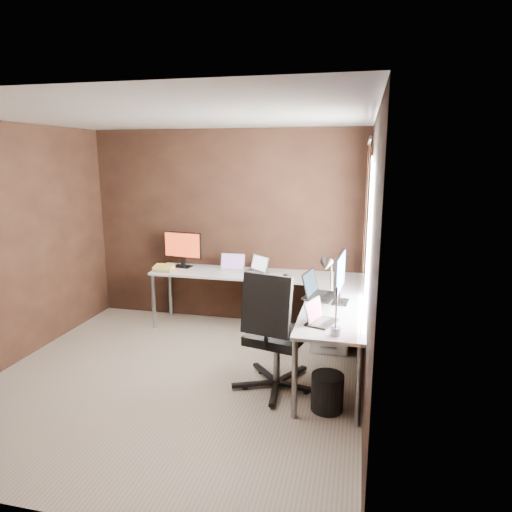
{
  "coord_description": "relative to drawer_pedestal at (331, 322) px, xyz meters",
  "views": [
    {
      "loc": [
        1.71,
        -3.86,
        2.16
      ],
      "look_at": [
        0.6,
        0.95,
        1.07
      ],
      "focal_mm": 32.0,
      "sensor_mm": 36.0,
      "label": 1
    }
  ],
  "objects": [
    {
      "name": "laptop_silver",
      "position": [
        -0.96,
        0.39,
        0.48
      ],
      "size": [
        0.38,
        0.37,
        0.21
      ],
      "rotation": [
        0.0,
        0.0,
        -0.67
      ],
      "color": "silver",
      "rests_on": "desk"
    },
    {
      "name": "drawer_pedestal",
      "position": [
        0.0,
        0.0,
        0.0
      ],
      "size": [
        0.42,
        0.5,
        0.6
      ],
      "primitive_type": "cube",
      "color": "white",
      "rests_on": "ground"
    },
    {
      "name": "laptop_black_small",
      "position": [
        -0.04,
        -1.21,
        0.47
      ],
      "size": [
        0.3,
        0.35,
        0.2
      ],
      "rotation": [
        0.0,
        0.0,
        1.23
      ],
      "color": "black",
      "rests_on": "desk"
    },
    {
      "name": "room",
      "position": [
        -1.09,
        -1.08,
        0.98
      ],
      "size": [
        3.6,
        3.6,
        2.5
      ],
      "color": "tan",
      "rests_on": "ground"
    },
    {
      "name": "desk",
      "position": [
        -0.59,
        -0.11,
        0.38
      ],
      "size": [
        2.65,
        2.25,
        0.73
      ],
      "color": "white",
      "rests_on": "ground"
    },
    {
      "name": "book_stack",
      "position": [
        -2.13,
        0.2,
        0.47
      ],
      "size": [
        0.27,
        0.22,
        0.08
      ],
      "rotation": [
        0.0,
        0.0,
        0.1
      ],
      "color": "#9F7955",
      "rests_on": "desk"
    },
    {
      "name": "mouse_left",
      "position": [
        -2.05,
        0.15,
        0.45
      ],
      "size": [
        0.1,
        0.08,
        0.03
      ],
      "primitive_type": "ellipsoid",
      "rotation": [
        0.0,
        0.0,
        -0.4
      ],
      "color": "black",
      "rests_on": "desk"
    },
    {
      "name": "office_chair",
      "position": [
        -0.44,
        -1.11,
        0.04
      ],
      "size": [
        0.65,
        0.67,
        1.16
      ],
      "rotation": [
        0.0,
        0.0,
        -0.23
      ],
      "color": "black",
      "rests_on": "ground"
    },
    {
      "name": "monitor_right",
      "position": [
        0.11,
        -0.6,
        0.71
      ],
      "size": [
        0.17,
        0.61,
        0.5
      ],
      "rotation": [
        0.0,
        0.0,
        1.49
      ],
      "color": "black",
      "rests_on": "desk"
    },
    {
      "name": "wastebasket",
      "position": [
        0.07,
        -1.37,
        -0.14
      ],
      "size": [
        0.32,
        0.32,
        0.32
      ],
      "primitive_type": "cylinder",
      "rotation": [
        0.0,
        0.0,
        -0.15
      ],
      "color": "black",
      "rests_on": "ground"
    },
    {
      "name": "laptop_black_big",
      "position": [
        -0.13,
        -0.44,
        0.49
      ],
      "size": [
        0.35,
        0.45,
        0.27
      ],
      "rotation": [
        0.0,
        0.0,
        1.39
      ],
      "color": "black",
      "rests_on": "desk"
    },
    {
      "name": "monitor_left",
      "position": [
        -1.97,
        0.47,
        0.69
      ],
      "size": [
        0.53,
        0.18,
        0.46
      ],
      "rotation": [
        0.0,
        0.0,
        -0.14
      ],
      "color": "black",
      "rests_on": "desk"
    },
    {
      "name": "desk_lamp",
      "position": [
        0.06,
        -1.4,
        0.82
      ],
      "size": [
        0.2,
        0.23,
        0.63
      ],
      "rotation": [
        0.0,
        0.0,
        -0.34
      ],
      "color": "slate",
      "rests_on": "desk"
    },
    {
      "name": "laptop_white",
      "position": [
        -1.29,
        0.41,
        0.48
      ],
      "size": [
        0.31,
        0.23,
        0.21
      ],
      "rotation": [
        0.0,
        0.0,
        0.03
      ],
      "color": "white",
      "rests_on": "desk"
    },
    {
      "name": "mouse_corner",
      "position": [
        -0.57,
        0.26,
        0.45
      ],
      "size": [
        0.1,
        0.07,
        0.04
      ],
      "primitive_type": "ellipsoid",
      "rotation": [
        0.0,
        0.0,
        0.12
      ],
      "color": "black",
      "rests_on": "desk"
    }
  ]
}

